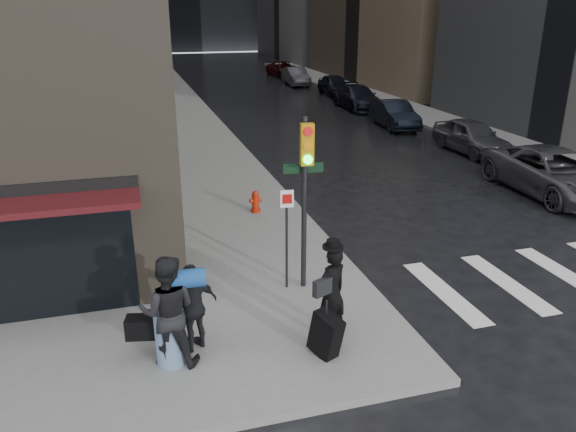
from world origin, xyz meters
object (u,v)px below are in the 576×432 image
fire_hydrant (255,202)px  parked_car_6 (285,69)px  parked_car_3 (358,97)px  man_greycoat (194,307)px  parked_car_5 (296,76)px  parked_car_2 (394,114)px  parked_car_0 (554,173)px  parked_car_4 (335,85)px  man_overcoat (330,299)px  man_jeans (168,311)px  traffic_light (304,182)px  parked_car_1 (471,136)px

fire_hydrant → parked_car_6: bearing=72.7°
fire_hydrant → parked_car_3: size_ratio=0.14×
man_greycoat → parked_car_5: (12.51, 34.99, -0.29)m
parked_car_2 → parked_car_5: 17.39m
parked_car_2 → parked_car_0: bearing=-83.9°
fire_hydrant → parked_car_4: size_ratio=0.16×
man_overcoat → man_greycoat: 2.44m
parked_car_0 → parked_car_5: (-0.18, 28.99, -0.06)m
parked_car_6 → parked_car_3: bearing=-96.6°
man_jeans → parked_car_3: (13.41, 23.72, -0.45)m
traffic_light → parked_car_4: size_ratio=0.91×
parked_car_2 → man_overcoat: bearing=-113.9°
parked_car_0 → parked_car_3: 17.39m
parked_car_3 → parked_car_1: bearing=-87.3°
parked_car_4 → parked_car_5: bearing=104.4°
parked_car_1 → parked_car_5: 23.21m
parked_car_1 → parked_car_2: bearing=96.0°
man_greycoat → parked_car_0: bearing=177.8°
fire_hydrant → parked_car_1: 11.86m
parked_car_2 → parked_car_4: parked_car_4 is taller
man_jeans → parked_car_4: bearing=-103.3°
parked_car_1 → parked_car_2: (-0.77, 5.80, -0.03)m
man_jeans → parked_car_4: size_ratio=0.49×
man_greycoat → parked_car_5: 37.16m
traffic_light → parked_car_0: 11.18m
parked_car_1 → parked_car_5: size_ratio=1.00×
man_jeans → parked_car_5: (12.97, 35.31, -0.46)m
man_greycoat → parked_car_5: man_greycoat is taller
traffic_light → parked_car_5: traffic_light is taller
parked_car_1 → parked_car_5: (-0.83, 23.19, -0.02)m
man_overcoat → parked_car_5: 36.80m
parked_car_5 → parked_car_0: bearing=-87.2°
man_greycoat → parked_car_0: 14.04m
parked_car_0 → parked_car_3: bearing=91.3°
man_greycoat → parked_car_3: man_greycoat is taller
parked_car_5 → traffic_light: bearing=-104.2°
parked_car_0 → parked_car_6: parked_car_0 is taller
man_overcoat → man_jeans: bearing=-25.9°
parked_car_1 → parked_car_5: bearing=90.5°
parked_car_2 → man_jeans: bearing=-120.5°
parked_car_5 → parked_car_6: bearing=85.2°
man_jeans → traffic_light: (3.01, 2.00, 1.41)m
fire_hydrant → parked_car_6: (10.60, 34.12, 0.21)m
fire_hydrant → parked_car_0: bearing=-3.8°
parked_car_3 → parked_car_2: bearing=-92.9°
man_jeans → man_greycoat: 0.59m
traffic_light → parked_car_2: size_ratio=0.90×
man_overcoat → man_jeans: size_ratio=0.98×
man_jeans → traffic_light: bearing=-134.2°
parked_car_0 → parked_car_3: parked_car_0 is taller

